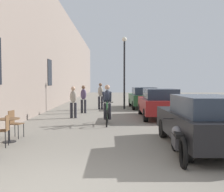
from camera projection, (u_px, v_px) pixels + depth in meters
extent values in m
cube|color=gray|center=(48.00, 49.00, 17.99)|extent=(0.50, 68.00, 8.15)
cube|color=black|center=(50.00, 72.00, 17.27)|extent=(0.04, 1.10, 1.70)
cylinder|color=black|center=(9.00, 142.00, 7.98)|extent=(0.40, 0.40, 0.02)
cylinder|color=black|center=(9.00, 130.00, 7.96)|extent=(0.05, 0.05, 0.67)
cylinder|color=brown|center=(9.00, 119.00, 7.94)|extent=(0.64, 0.64, 0.02)
cylinder|color=black|center=(24.00, 130.00, 8.71)|extent=(0.02, 0.02, 0.45)
cylinder|color=black|center=(18.00, 132.00, 8.40)|extent=(0.02, 0.02, 0.45)
cylinder|color=black|center=(15.00, 130.00, 8.78)|extent=(0.02, 0.02, 0.45)
cylinder|color=black|center=(9.00, 132.00, 8.46)|extent=(0.02, 0.02, 0.45)
cube|color=brown|center=(16.00, 124.00, 8.58)|extent=(0.45, 0.45, 0.02)
cube|color=brown|center=(11.00, 117.00, 8.60)|extent=(0.09, 0.34, 0.42)
cylinder|color=black|center=(5.00, 140.00, 7.23)|extent=(0.02, 0.02, 0.45)
cylinder|color=black|center=(8.00, 138.00, 7.55)|extent=(0.02, 0.02, 0.45)
cube|color=brown|center=(1.00, 131.00, 7.35)|extent=(0.42, 0.42, 0.02)
cube|color=brown|center=(7.00, 123.00, 7.37)|extent=(0.06, 0.34, 0.42)
torus|color=black|center=(107.00, 119.00, 10.73)|extent=(0.06, 0.71, 0.71)
torus|color=black|center=(108.00, 115.00, 11.78)|extent=(0.06, 0.71, 0.71)
cylinder|color=#2D6B38|center=(107.00, 109.00, 11.67)|extent=(0.04, 0.21, 0.58)
cylinder|color=#2D6B38|center=(107.00, 103.00, 11.16)|extent=(0.05, 0.82, 0.14)
cylinder|color=#2D6B38|center=(107.00, 110.00, 10.74)|extent=(0.04, 0.09, 0.67)
cylinder|color=#2D6B38|center=(107.00, 116.00, 11.28)|extent=(0.05, 1.00, 0.12)
cylinder|color=black|center=(107.00, 102.00, 10.75)|extent=(0.52, 0.04, 0.03)
ellipsoid|color=black|center=(107.00, 102.00, 11.57)|extent=(0.12, 0.24, 0.06)
ellipsoid|color=#2D3342|center=(107.00, 96.00, 11.47)|extent=(0.35, 0.35, 0.59)
sphere|color=tan|center=(107.00, 87.00, 11.41)|extent=(0.22, 0.22, 0.22)
cylinder|color=#26262D|center=(110.00, 111.00, 11.43)|extent=(0.14, 0.40, 0.75)
cylinder|color=#26262D|center=(105.00, 111.00, 11.43)|extent=(0.14, 0.40, 0.75)
cylinder|color=#2D3342|center=(110.00, 97.00, 11.08)|extent=(0.09, 0.75, 0.48)
cylinder|color=#2D3342|center=(104.00, 97.00, 11.09)|extent=(0.12, 0.75, 0.48)
cylinder|color=#26262D|center=(71.00, 110.00, 13.36)|extent=(0.14, 0.14, 0.79)
cylinder|color=#26262D|center=(75.00, 110.00, 13.35)|extent=(0.14, 0.14, 0.79)
ellipsoid|color=#9E9384|center=(73.00, 97.00, 13.32)|extent=(0.36, 0.27, 0.62)
sphere|color=tan|center=(73.00, 88.00, 13.30)|extent=(0.22, 0.22, 0.22)
cylinder|color=#26262D|center=(85.00, 106.00, 15.57)|extent=(0.14, 0.14, 0.80)
cylinder|color=#26262D|center=(82.00, 106.00, 15.58)|extent=(0.14, 0.14, 0.80)
ellipsoid|color=#4C3D5B|center=(83.00, 94.00, 15.54)|extent=(0.36, 0.27, 0.63)
sphere|color=brown|center=(83.00, 87.00, 15.52)|extent=(0.22, 0.22, 0.22)
cylinder|color=#26262D|center=(99.00, 103.00, 17.78)|extent=(0.14, 0.14, 0.87)
cylinder|color=#26262D|center=(102.00, 103.00, 17.75)|extent=(0.14, 0.14, 0.87)
ellipsoid|color=#9E9384|center=(100.00, 91.00, 17.73)|extent=(0.38, 0.29, 0.69)
sphere|color=brown|center=(100.00, 85.00, 17.71)|extent=(0.22, 0.22, 0.22)
cylinder|color=black|center=(124.00, 75.00, 17.94)|extent=(0.12, 0.12, 4.60)
sphere|color=silver|center=(124.00, 39.00, 17.81)|extent=(0.32, 0.32, 0.32)
cube|color=black|center=(201.00, 125.00, 7.28)|extent=(1.71, 4.10, 0.67)
cube|color=#283342|center=(207.00, 106.00, 6.76)|extent=(1.43, 2.22, 0.50)
cylinder|color=black|center=(163.00, 128.00, 8.65)|extent=(0.19, 0.59, 0.59)
cylinder|color=black|center=(210.00, 128.00, 8.65)|extent=(0.19, 0.59, 0.59)
cylinder|color=black|center=(186.00, 149.00, 5.95)|extent=(0.19, 0.59, 0.59)
cube|color=maroon|center=(158.00, 105.00, 13.51)|extent=(1.85, 4.25, 0.68)
cube|color=#283342|center=(160.00, 94.00, 12.97)|extent=(1.52, 2.31, 0.51)
cylinder|color=black|center=(140.00, 109.00, 14.92)|extent=(0.21, 0.61, 0.61)
cylinder|color=black|center=(168.00, 109.00, 14.89)|extent=(0.21, 0.61, 0.61)
cylinder|color=black|center=(146.00, 115.00, 12.15)|extent=(0.21, 0.61, 0.61)
cylinder|color=black|center=(180.00, 115.00, 12.12)|extent=(0.21, 0.61, 0.61)
cube|color=#23512D|center=(143.00, 99.00, 18.75)|extent=(1.76, 4.17, 0.68)
cube|color=#283342|center=(144.00, 91.00, 18.22)|extent=(1.47, 2.26, 0.50)
cylinder|color=black|center=(130.00, 102.00, 20.12)|extent=(0.20, 0.60, 0.60)
cylinder|color=black|center=(151.00, 102.00, 20.15)|extent=(0.20, 0.60, 0.60)
cylinder|color=black|center=(134.00, 105.00, 17.39)|extent=(0.20, 0.60, 0.60)
cylinder|color=black|center=(157.00, 105.00, 17.41)|extent=(0.20, 0.60, 0.60)
torus|color=black|center=(174.00, 139.00, 7.04)|extent=(0.16, 0.70, 0.69)
torus|color=black|center=(183.00, 153.00, 5.60)|extent=(0.17, 0.71, 0.70)
cube|color=#333338|center=(178.00, 141.00, 6.32)|extent=(0.32, 0.78, 0.28)
ellipsoid|color=#595960|center=(178.00, 131.00, 6.41)|extent=(0.33, 0.55, 0.24)
cube|color=black|center=(180.00, 135.00, 6.03)|extent=(0.29, 0.46, 0.10)
cylinder|color=black|center=(175.00, 119.00, 6.92)|extent=(0.62, 0.10, 0.03)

